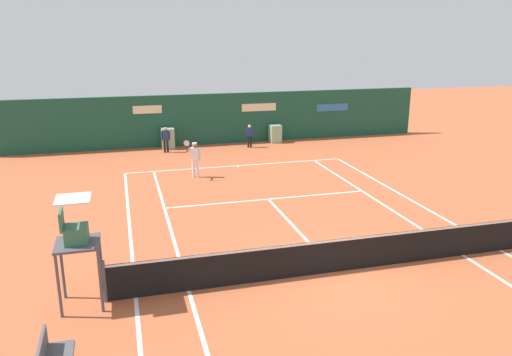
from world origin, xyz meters
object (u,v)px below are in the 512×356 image
Objects in this scene: umpire_chair at (76,238)px; tennis_ball_by_sideline at (324,175)px; player_on_baseline at (195,157)px; ball_kid_right_post at (250,134)px; ball_kid_centre_post at (166,138)px.

tennis_ball_by_sideline is (9.90, 8.93, -1.68)m from umpire_chair.
umpire_chair is 13.44m from tennis_ball_by_sideline.
player_on_baseline reaches higher than ball_kid_right_post.
ball_kid_right_post is at bearing -173.72° from ball_kid_centre_post.
umpire_chair is 11.09m from player_on_baseline.
ball_kid_right_post is 6.82m from tennis_ball_by_sideline.
ball_kid_right_post is (3.88, 5.27, -0.21)m from player_on_baseline.
player_on_baseline is 1.31× the size of ball_kid_centre_post.
ball_kid_centre_post is (3.48, 15.48, -0.92)m from umpire_chair.
ball_kid_right_post is 4.65m from ball_kid_centre_post.
player_on_baseline is at bearing 157.43° from umpire_chair.
ball_kid_centre_post reaches higher than ball_kid_right_post.
player_on_baseline is 5.87m from tennis_ball_by_sideline.
player_on_baseline is (4.25, 10.21, -0.76)m from umpire_chair.
umpire_chair is 15.89m from ball_kid_centre_post.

